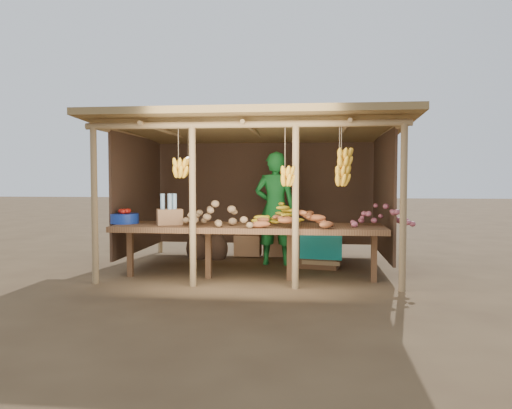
# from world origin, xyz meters

# --- Properties ---
(ground) EXTENTS (60.00, 60.00, 0.00)m
(ground) POSITION_xyz_m (0.00, 0.00, 0.00)
(ground) COLOR brown
(ground) RESTS_ON ground
(stall_structure) EXTENTS (4.70, 3.50, 2.43)m
(stall_structure) POSITION_xyz_m (0.04, -0.11, 1.90)
(stall_structure) COLOR #9C7A50
(stall_structure) RESTS_ON ground
(counter) EXTENTS (3.90, 1.05, 0.80)m
(counter) POSITION_xyz_m (0.00, -0.95, 0.74)
(counter) COLOR brown
(counter) RESTS_ON ground
(potato_heap) EXTENTS (1.12, 0.72, 0.37)m
(potato_heap) POSITION_xyz_m (-0.43, -1.17, 0.99)
(potato_heap) COLOR #8E6C49
(potato_heap) RESTS_ON counter
(sweet_potato_heap) EXTENTS (1.23, 1.02, 0.36)m
(sweet_potato_heap) POSITION_xyz_m (0.66, -1.20, 0.98)
(sweet_potato_heap) COLOR #9E5028
(sweet_potato_heap) RESTS_ON counter
(onion_heap) EXTENTS (0.90, 0.59, 0.36)m
(onion_heap) POSITION_xyz_m (1.90, -0.91, 0.98)
(onion_heap) COLOR #AD5462
(onion_heap) RESTS_ON counter
(banana_pile) EXTENTS (0.67, 0.40, 0.35)m
(banana_pile) POSITION_xyz_m (0.42, -0.83, 0.98)
(banana_pile) COLOR gold
(banana_pile) RESTS_ON counter
(tomato_basin) EXTENTS (0.42, 0.42, 0.22)m
(tomato_basin) POSITION_xyz_m (-1.90, -0.90, 0.89)
(tomato_basin) COLOR navy
(tomato_basin) RESTS_ON counter
(bottle_box) EXTENTS (0.44, 0.40, 0.46)m
(bottle_box) POSITION_xyz_m (-1.17, -1.01, 0.98)
(bottle_box) COLOR #9C6B46
(bottle_box) RESTS_ON counter
(vendor) EXTENTS (0.72, 0.48, 1.93)m
(vendor) POSITION_xyz_m (0.29, 0.36, 0.97)
(vendor) COLOR #1A752A
(vendor) RESTS_ON ground
(tarp_crate) EXTENTS (0.78, 0.71, 0.82)m
(tarp_crate) POSITION_xyz_m (1.06, 0.18, 0.33)
(tarp_crate) COLOR brown
(tarp_crate) RESTS_ON ground
(carton_stack) EXTENTS (1.03, 0.40, 0.78)m
(carton_stack) POSITION_xyz_m (0.07, 1.20, 0.35)
(carton_stack) COLOR #9C6B46
(carton_stack) RESTS_ON ground
(burlap_sacks) EXTENTS (0.78, 0.41, 0.55)m
(burlap_sacks) POSITION_xyz_m (-1.00, 0.81, 0.24)
(burlap_sacks) COLOR #4B3223
(burlap_sacks) RESTS_ON ground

